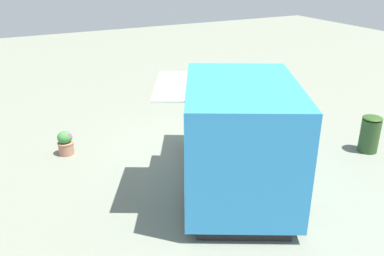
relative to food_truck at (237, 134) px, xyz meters
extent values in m
plane|color=gray|center=(-0.11, -1.70, -1.22)|extent=(40.00, 40.00, 0.00)
cube|color=#2F8CD3|center=(0.27, 0.52, 0.17)|extent=(3.44, 3.88, 2.32)
cube|color=#2F8CD3|center=(-0.81, -1.53, -0.07)|extent=(2.50, 2.20, 1.85)
cube|color=#242A23|center=(-1.12, -2.13, 0.26)|extent=(1.56, 0.84, 0.70)
cube|color=black|center=(1.24, 0.01, 0.30)|extent=(0.85, 1.59, 0.81)
cube|color=white|center=(1.50, -0.12, 1.29)|extent=(1.43, 2.00, 0.03)
cube|color=black|center=(-0.05, -0.09, -1.11)|extent=(3.59, 4.71, 0.23)
cylinder|color=black|center=(-1.59, -0.91, -0.81)|extent=(0.58, 0.83, 0.82)
cylinder|color=black|center=(0.15, -1.82, -0.81)|extent=(0.58, 0.83, 0.82)
cylinder|color=black|center=(-0.33, 1.49, -0.81)|extent=(0.58, 0.83, 0.82)
cylinder|color=black|center=(1.41, 0.58, -0.81)|extent=(0.58, 0.83, 0.82)
ellipsoid|color=#706F52|center=(-2.88, -5.49, -1.16)|extent=(0.64, 0.67, 0.13)
cube|color=#706F52|center=(-2.70, -5.36, -1.16)|extent=(0.27, 0.37, 0.11)
cube|color=#706F52|center=(-2.87, -5.27, -1.16)|extent=(0.27, 0.37, 0.11)
cube|color=#2F2B37|center=(-2.88, -5.49, -0.85)|extent=(0.38, 0.44, 0.49)
sphere|color=#D3AE83|center=(-2.88, -5.49, -0.51)|extent=(0.19, 0.19, 0.19)
sphere|color=#4C2B25|center=(-2.88, -5.49, -0.49)|extent=(0.19, 0.19, 0.19)
cube|color=#2F2B37|center=(-2.71, -5.42, -0.78)|extent=(0.25, 0.34, 0.27)
cube|color=#2F2B37|center=(-2.91, -5.31, -0.78)|extent=(0.25, 0.34, 0.27)
cylinder|color=#E6B054|center=(-2.73, -5.22, -0.85)|extent=(0.27, 0.39, 0.09)
cube|color=red|center=(-2.73, -5.22, -0.83)|extent=(0.20, 0.32, 0.02)
cylinder|color=#AA7156|center=(3.18, -3.25, -1.05)|extent=(0.39, 0.39, 0.34)
torus|color=#AE715C|center=(3.18, -3.25, -0.90)|extent=(0.42, 0.42, 0.04)
ellipsoid|color=#407F3D|center=(3.18, -3.25, -0.74)|extent=(0.38, 0.38, 0.32)
sphere|color=#F82F88|center=(3.03, -3.19, -0.72)|extent=(0.08, 0.08, 0.08)
sphere|color=#F92C7B|center=(3.07, -3.16, -0.67)|extent=(0.08, 0.08, 0.08)
sphere|color=#F23B93|center=(3.10, -3.15, -0.64)|extent=(0.08, 0.08, 0.08)
cylinder|color=#2D4B23|center=(-4.05, 0.18, -0.77)|extent=(0.50, 0.50, 0.90)
ellipsoid|color=#2B4B1A|center=(-4.05, 0.18, -0.28)|extent=(0.51, 0.51, 0.11)
camera|label=1|loc=(4.56, 6.86, 3.62)|focal=38.21mm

